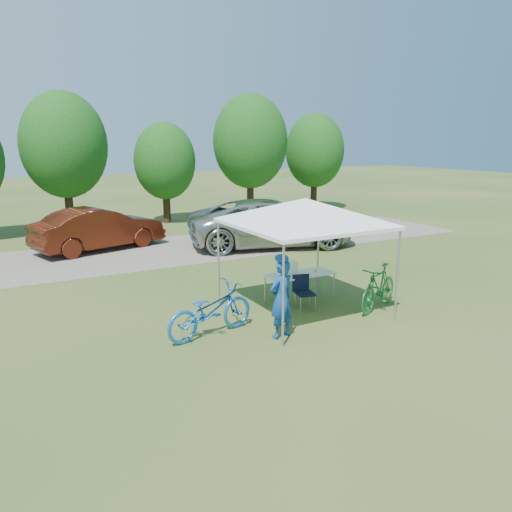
{
  "coord_description": "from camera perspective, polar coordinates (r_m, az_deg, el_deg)",
  "views": [
    {
      "loc": [
        -6.43,
        -9.35,
        4.04
      ],
      "look_at": [
        -0.17,
        2.0,
        0.99
      ],
      "focal_mm": 35.0,
      "sensor_mm": 36.0,
      "label": 1
    }
  ],
  "objects": [
    {
      "name": "sedan",
      "position": [
        19.33,
        -17.5,
        3.0
      ],
      "size": [
        5.02,
        2.89,
        1.56
      ],
      "primitive_type": "imported",
      "rotation": [
        0.0,
        0.0,
        1.85
      ],
      "color": "#4B180C",
      "rests_on": "gravel_strip"
    },
    {
      "name": "treeline",
      "position": [
        24.19,
        -14.49,
        11.65
      ],
      "size": [
        24.89,
        4.28,
        6.3
      ],
      "color": "#382314",
      "rests_on": "ground"
    },
    {
      "name": "bike_green",
      "position": [
        12.41,
        13.84,
        -3.5
      ],
      "size": [
        1.86,
        1.19,
        1.09
      ],
      "primitive_type": "imported",
      "rotation": [
        0.0,
        0.0,
        -1.16
      ],
      "color": "#197331",
      "rests_on": "ground"
    },
    {
      "name": "gravel_strip",
      "position": [
        18.94,
        -8.35,
        0.83
      ],
      "size": [
        24.0,
        5.0,
        0.02
      ],
      "primitive_type": "cube",
      "color": "gray",
      "rests_on": "ground"
    },
    {
      "name": "folding_chair",
      "position": [
        12.17,
        5.41,
        -3.77
      ],
      "size": [
        0.51,
        0.53,
        0.83
      ],
      "rotation": [
        0.0,
        0.0,
        -0.24
      ],
      "color": "black",
      "rests_on": "ground"
    },
    {
      "name": "folding_table",
      "position": [
        12.64,
        5.06,
        -2.18
      ],
      "size": [
        1.77,
        0.74,
        0.73
      ],
      "color": "white",
      "rests_on": "ground"
    },
    {
      "name": "canopy",
      "position": [
        11.43,
        5.64,
        6.22
      ],
      "size": [
        4.53,
        4.53,
        3.0
      ],
      "color": "#A5A5AA",
      "rests_on": "ground"
    },
    {
      "name": "cyclist",
      "position": [
        10.3,
        2.9,
        -4.94
      ],
      "size": [
        0.68,
        0.52,
        1.66
      ],
      "primitive_type": "imported",
      "rotation": [
        0.0,
        0.0,
        3.37
      ],
      "color": "#124292",
      "rests_on": "ground"
    },
    {
      "name": "bike_blue",
      "position": [
        10.5,
        -5.25,
        -6.2
      ],
      "size": [
        2.21,
        1.16,
        1.1
      ],
      "primitive_type": "imported",
      "rotation": [
        0.0,
        0.0,
        1.78
      ],
      "color": "blue",
      "rests_on": "ground"
    },
    {
      "name": "ground",
      "position": [
        12.05,
        5.35,
        -6.4
      ],
      "size": [
        100.0,
        100.0,
        0.0
      ],
      "primitive_type": "plane",
      "color": "#2D5119",
      "rests_on": "ground"
    },
    {
      "name": "cooler",
      "position": [
        12.37,
        3.54,
        -1.45
      ],
      "size": [
        0.48,
        0.32,
        0.35
      ],
      "color": "white",
      "rests_on": "folding_table"
    },
    {
      "name": "ice_cream_cup",
      "position": [
        12.82,
        6.8,
        -1.65
      ],
      "size": [
        0.08,
        0.08,
        0.06
      ],
      "primitive_type": "cylinder",
      "color": "gold",
      "rests_on": "folding_table"
    },
    {
      "name": "minivan",
      "position": [
        19.15,
        1.84,
        3.84
      ],
      "size": [
        6.97,
        4.61,
        1.78
      ],
      "primitive_type": "imported",
      "rotation": [
        0.0,
        0.0,
        1.29
      ],
      "color": "#B5B4B0",
      "rests_on": "gravel_strip"
    }
  ]
}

